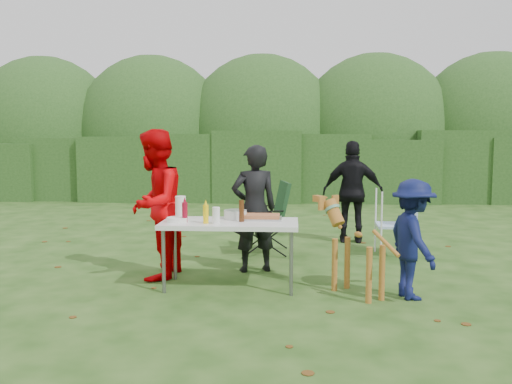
# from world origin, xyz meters

# --- Properties ---
(ground) EXTENTS (80.00, 80.00, 0.00)m
(ground) POSITION_xyz_m (0.00, 0.00, 0.00)
(ground) COLOR #1E4211
(hedge_row) EXTENTS (22.00, 1.40, 1.70)m
(hedge_row) POSITION_xyz_m (0.00, 8.00, 0.85)
(hedge_row) COLOR #23471C
(hedge_row) RESTS_ON ground
(shrub_backdrop) EXTENTS (20.00, 2.60, 3.20)m
(shrub_backdrop) POSITION_xyz_m (0.00, 9.60, 1.60)
(shrub_backdrop) COLOR #3D6628
(shrub_backdrop) RESTS_ON ground
(folding_table) EXTENTS (1.50, 0.70, 0.74)m
(folding_table) POSITION_xyz_m (0.20, -0.12, 0.69)
(folding_table) COLOR silver
(folding_table) RESTS_ON ground
(person_cook) EXTENTS (0.66, 0.54, 1.57)m
(person_cook) POSITION_xyz_m (0.42, 0.62, 0.78)
(person_cook) COLOR black
(person_cook) RESTS_ON ground
(person_red_jacket) EXTENTS (0.75, 0.92, 1.76)m
(person_red_jacket) POSITION_xyz_m (-0.72, 0.22, 0.88)
(person_red_jacket) COLOR #D40004
(person_red_jacket) RESTS_ON ground
(person_black_puffy) EXTENTS (0.97, 0.48, 1.60)m
(person_black_puffy) POSITION_xyz_m (1.84, 2.54, 0.80)
(person_black_puffy) COLOR black
(person_black_puffy) RESTS_ON ground
(child) EXTENTS (0.64, 0.89, 1.24)m
(child) POSITION_xyz_m (2.13, -0.40, 0.62)
(child) COLOR #0C1340
(child) RESTS_ON ground
(dog) EXTENTS (0.96, 1.09, 0.99)m
(dog) POSITION_xyz_m (1.58, -0.34, 0.50)
(dog) COLOR #A66826
(dog) RESTS_ON ground
(camping_chair) EXTENTS (0.78, 0.78, 1.04)m
(camping_chair) POSITION_xyz_m (0.51, 1.60, 0.52)
(camping_chair) COLOR #1B4020
(camping_chair) RESTS_ON ground
(lawn_chair) EXTENTS (0.59, 0.59, 0.95)m
(lawn_chair) POSITION_xyz_m (2.33, 1.60, 0.48)
(lawn_chair) COLOR #5994D0
(lawn_chair) RESTS_ON ground
(food_tray) EXTENTS (0.45, 0.30, 0.02)m
(food_tray) POSITION_xyz_m (0.55, 0.05, 0.75)
(food_tray) COLOR #B7B7BA
(food_tray) RESTS_ON folding_table
(focaccia_bread) EXTENTS (0.40, 0.26, 0.04)m
(focaccia_bread) POSITION_xyz_m (0.55, 0.05, 0.78)
(focaccia_bread) COLOR #AF663B
(focaccia_bread) RESTS_ON food_tray
(mustard_bottle) EXTENTS (0.06, 0.06, 0.20)m
(mustard_bottle) POSITION_xyz_m (-0.04, -0.27, 0.84)
(mustard_bottle) COLOR yellow
(mustard_bottle) RESTS_ON folding_table
(ketchup_bottle) EXTENTS (0.06, 0.06, 0.22)m
(ketchup_bottle) POSITION_xyz_m (-0.28, -0.22, 0.85)
(ketchup_bottle) COLOR maroon
(ketchup_bottle) RESTS_ON folding_table
(beer_bottle) EXTENTS (0.06, 0.06, 0.24)m
(beer_bottle) POSITION_xyz_m (0.33, -0.13, 0.86)
(beer_bottle) COLOR #47230F
(beer_bottle) RESTS_ON folding_table
(paper_towel_roll) EXTENTS (0.12, 0.12, 0.26)m
(paper_towel_roll) POSITION_xyz_m (-0.38, 0.03, 0.87)
(paper_towel_roll) COLOR white
(paper_towel_roll) RESTS_ON folding_table
(cup_stack) EXTENTS (0.08, 0.08, 0.18)m
(cup_stack) POSITION_xyz_m (0.08, -0.29, 0.83)
(cup_stack) COLOR white
(cup_stack) RESTS_ON folding_table
(pasta_bowl) EXTENTS (0.26, 0.26, 0.10)m
(pasta_bowl) POSITION_xyz_m (0.24, 0.07, 0.79)
(pasta_bowl) COLOR silver
(pasta_bowl) RESTS_ON folding_table
(plate_stack) EXTENTS (0.24, 0.24, 0.05)m
(plate_stack) POSITION_xyz_m (-0.36, -0.19, 0.77)
(plate_stack) COLOR white
(plate_stack) RESTS_ON folding_table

